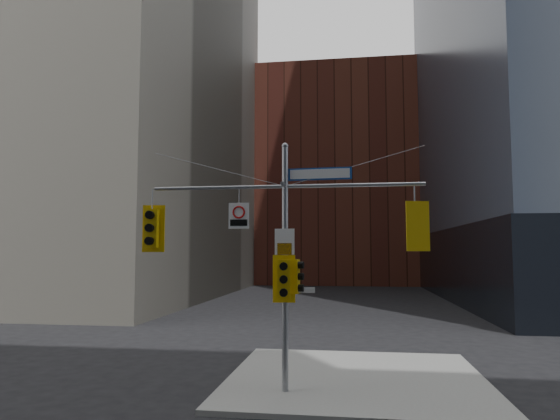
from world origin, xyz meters
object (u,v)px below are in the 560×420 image
(traffic_light_east_arm, at_px, (415,226))
(street_sign_blade, at_px, (320,174))
(signal_assembly, at_px, (285,240))
(traffic_light_pole_front, at_px, (284,279))
(traffic_light_pole_side, at_px, (296,276))
(traffic_light_west_arm, at_px, (152,228))
(regulatory_sign_arm, at_px, (239,215))

(traffic_light_east_arm, height_order, street_sign_blade, street_sign_blade)
(signal_assembly, bearing_deg, traffic_light_pole_front, -90.15)
(signal_assembly, xyz_separation_m, traffic_light_pole_side, (0.32, 0.00, -1.04))
(traffic_light_east_arm, relative_size, street_sign_blade, 0.75)
(traffic_light_east_arm, distance_m, traffic_light_pole_side, 3.66)
(traffic_light_west_arm, bearing_deg, traffic_light_east_arm, -5.57)
(signal_assembly, relative_size, street_sign_blade, 4.31)
(street_sign_blade, bearing_deg, signal_assembly, -176.43)
(signal_assembly, xyz_separation_m, street_sign_blade, (1.02, 0.00, 1.93))
(traffic_light_pole_front, bearing_deg, signal_assembly, 83.79)
(signal_assembly, distance_m, street_sign_blade, 2.18)
(traffic_light_west_arm, bearing_deg, regulatory_sign_arm, -6.19)
(traffic_light_east_arm, xyz_separation_m, traffic_light_pole_front, (-3.69, -0.27, -1.48))
(traffic_light_pole_side, relative_size, regulatory_sign_arm, 1.28)
(traffic_light_west_arm, xyz_separation_m, street_sign_blade, (5.10, -0.01, 1.55))
(regulatory_sign_arm, bearing_deg, street_sign_blade, 0.21)
(traffic_light_east_arm, bearing_deg, street_sign_blade, -14.47)
(traffic_light_east_arm, height_order, traffic_light_pole_front, traffic_light_east_arm)
(traffic_light_west_arm, relative_size, traffic_light_east_arm, 1.04)
(traffic_light_pole_front, bearing_deg, traffic_light_west_arm, 170.01)
(traffic_light_pole_front, relative_size, street_sign_blade, 0.73)
(traffic_light_pole_front, height_order, regulatory_sign_arm, regulatory_sign_arm)
(traffic_light_west_arm, relative_size, regulatory_sign_arm, 1.87)
(traffic_light_east_arm, relative_size, traffic_light_pole_side, 1.42)
(traffic_light_east_arm, bearing_deg, regulatory_sign_arm, -14.17)
(traffic_light_east_arm, relative_size, regulatory_sign_arm, 1.81)
(traffic_light_east_arm, bearing_deg, traffic_light_pole_front, -10.27)
(signal_assembly, xyz_separation_m, regulatory_sign_arm, (-1.38, -0.02, 0.76))
(traffic_light_pole_side, height_order, regulatory_sign_arm, regulatory_sign_arm)
(traffic_light_pole_side, bearing_deg, signal_assembly, 99.25)
(traffic_light_west_arm, bearing_deg, street_sign_blade, -5.59)
(traffic_light_pole_side, distance_m, traffic_light_pole_front, 0.42)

